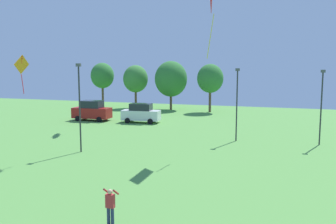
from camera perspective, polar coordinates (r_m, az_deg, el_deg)
The scene contains 11 objects.
person_standing_near_foreground at distance 15.30m, azimuth -9.24°, elevation -14.46°, with size 0.52×0.46×1.59m.
kite_flying_5 at distance 28.42m, azimuth -22.41°, elevation 6.77°, with size 0.35×1.42×2.86m.
parked_car_leftmost at distance 44.64m, azimuth -12.12°, elevation 0.20°, with size 4.72×2.29×2.46m.
parked_car_second_from_left at distance 42.06m, azimuth -4.36°, elevation -0.19°, with size 4.62×2.26×2.28m.
light_post_0 at distance 27.88m, azimuth -14.00°, elevation 1.41°, with size 0.36×0.20×6.80m.
light_post_1 at distance 32.21m, azimuth 23.39°, elevation 1.34°, with size 0.36×0.20×6.31m.
light_post_2 at distance 31.77m, azimuth 10.99°, elevation 1.83°, with size 0.36×0.20×6.42m.
treeline_tree_0 at distance 59.59m, azimuth -10.49°, elevation 5.74°, with size 3.79×3.79×7.25m.
treeline_tree_1 at distance 57.21m, azimuth -5.23°, elevation 5.30°, with size 3.95×3.95×6.86m.
treeline_tree_2 at distance 54.66m, azimuth 0.47°, elevation 5.32°, with size 4.96×4.96×7.48m.
treeline_tree_3 at distance 51.99m, azimuth 6.79°, elevation 5.34°, with size 3.80×3.80×7.00m.
Camera 1 is at (4.81, -0.04, 6.50)m, focal length 38.00 mm.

